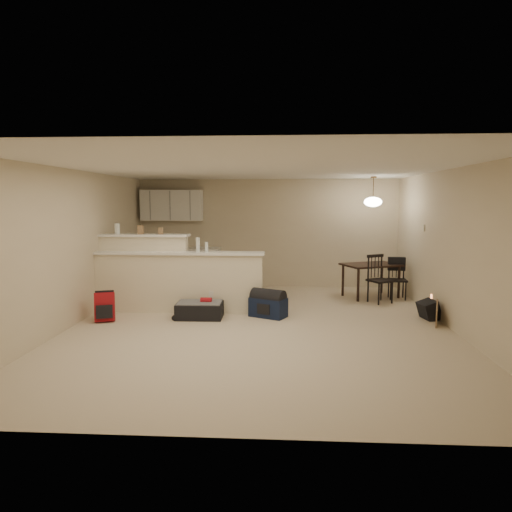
# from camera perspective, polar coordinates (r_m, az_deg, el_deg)

# --- Properties ---
(room) EXTENTS (7.00, 7.02, 2.50)m
(room) POSITION_cam_1_polar(r_m,az_deg,el_deg) (7.17, 0.47, 0.92)
(room) COLOR beige
(room) RESTS_ON ground
(breakfast_bar) EXTENTS (3.08, 0.58, 1.39)m
(breakfast_bar) POSITION_cam_1_polar(r_m,az_deg,el_deg) (8.49, -11.14, -2.66)
(breakfast_bar) COLOR beige
(breakfast_bar) RESTS_ON ground
(upper_cabinets) EXTENTS (1.40, 0.34, 0.70)m
(upper_cabinets) POSITION_cam_1_polar(r_m,az_deg,el_deg) (10.75, -10.47, 6.25)
(upper_cabinets) COLOR white
(upper_cabinets) RESTS_ON room
(kitchen_counter) EXTENTS (1.80, 0.60, 0.90)m
(kitchen_counter) POSITION_cam_1_polar(r_m,az_deg,el_deg) (10.69, -9.43, -1.54)
(kitchen_counter) COLOR white
(kitchen_counter) RESTS_ON ground
(thermostat) EXTENTS (0.02, 0.12, 0.12)m
(thermostat) POSITION_cam_1_polar(r_m,az_deg,el_deg) (9.07, 20.21, 3.33)
(thermostat) COLOR beige
(thermostat) RESTS_ON room
(jar) EXTENTS (0.10, 0.10, 0.20)m
(jar) POSITION_cam_1_polar(r_m,az_deg,el_deg) (8.80, -16.97, 3.29)
(jar) COLOR silver
(jar) RESTS_ON breakfast_bar
(cereal_box) EXTENTS (0.10, 0.07, 0.16)m
(cereal_box) POSITION_cam_1_polar(r_m,az_deg,el_deg) (8.66, -14.22, 3.19)
(cereal_box) COLOR #8E6C49
(cereal_box) RESTS_ON breakfast_bar
(small_box) EXTENTS (0.08, 0.06, 0.12)m
(small_box) POSITION_cam_1_polar(r_m,az_deg,el_deg) (8.56, -11.83, 3.08)
(small_box) COLOR #8E6C49
(small_box) RESTS_ON breakfast_bar
(bottle_a) EXTENTS (0.07, 0.07, 0.26)m
(bottle_a) POSITION_cam_1_polar(r_m,az_deg,el_deg) (8.20, -7.28, 1.40)
(bottle_a) COLOR silver
(bottle_a) RESTS_ON breakfast_bar
(bottle_b) EXTENTS (0.06, 0.06, 0.18)m
(bottle_b) POSITION_cam_1_polar(r_m,az_deg,el_deg) (8.18, -6.20, 1.12)
(bottle_b) COLOR silver
(bottle_b) RESTS_ON breakfast_bar
(dining_table) EXTENTS (1.32, 1.12, 0.70)m
(dining_table) POSITION_cam_1_polar(r_m,az_deg,el_deg) (9.79, 14.17, -1.45)
(dining_table) COLOR black
(dining_table) RESTS_ON ground
(pendant_lamp) EXTENTS (0.36, 0.36, 0.62)m
(pendant_lamp) POSITION_cam_1_polar(r_m,az_deg,el_deg) (9.69, 14.41, 6.62)
(pendant_lamp) COLOR brown
(pendant_lamp) RESTS_ON room
(dining_chair_near) EXTENTS (0.55, 0.55, 0.94)m
(dining_chair_near) POSITION_cam_1_polar(r_m,az_deg,el_deg) (9.30, 15.28, -2.80)
(dining_chair_near) COLOR black
(dining_chair_near) RESTS_ON ground
(dining_chair_far) EXTENTS (0.39, 0.37, 0.83)m
(dining_chair_far) POSITION_cam_1_polar(r_m,az_deg,el_deg) (9.76, 17.25, -2.76)
(dining_chair_far) COLOR black
(dining_chair_far) RESTS_ON ground
(suitcase) EXTENTS (0.79, 0.52, 0.26)m
(suitcase) POSITION_cam_1_polar(r_m,az_deg,el_deg) (7.93, -7.05, -6.76)
(suitcase) COLOR black
(suitcase) RESTS_ON ground
(red_backpack) EXTENTS (0.37, 0.29, 0.48)m
(red_backpack) POSITION_cam_1_polar(r_m,az_deg,el_deg) (8.06, -18.38, -6.06)
(red_backpack) COLOR #A5121A
(red_backpack) RESTS_ON ground
(navy_duffel) EXTENTS (0.70, 0.57, 0.33)m
(navy_duffel) POSITION_cam_1_polar(r_m,az_deg,el_deg) (7.95, 1.53, -6.42)
(navy_duffel) COLOR #111B35
(navy_duffel) RESTS_ON ground
(black_daypack) EXTENTS (0.31, 0.39, 0.31)m
(black_daypack) POSITION_cam_1_polar(r_m,az_deg,el_deg) (8.33, 20.80, -6.34)
(black_daypack) COLOR black
(black_daypack) RESTS_ON ground
(cardboard_sheet) EXTENTS (0.17, 0.44, 0.35)m
(cardboard_sheet) POSITION_cam_1_polar(r_m,az_deg,el_deg) (7.96, 21.65, -6.83)
(cardboard_sheet) COLOR #8E6C49
(cardboard_sheet) RESTS_ON ground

